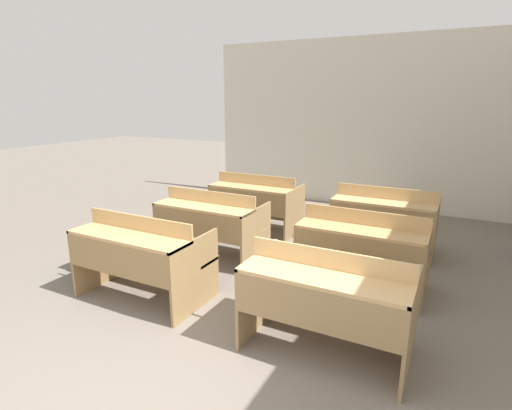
# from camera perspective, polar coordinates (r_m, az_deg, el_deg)

# --- Properties ---
(wall_back) EXTENTS (5.97, 0.06, 3.09)m
(wall_back) POSITION_cam_1_polar(r_m,az_deg,el_deg) (7.79, 15.07, 11.04)
(wall_back) COLOR beige
(wall_back) RESTS_ON ground_plane
(bench_front_left) EXTENTS (1.30, 0.76, 0.89)m
(bench_front_left) POSITION_cam_1_polar(r_m,az_deg,el_deg) (4.25, -16.06, -6.72)
(bench_front_left) COLOR olive
(bench_front_left) RESTS_ON ground_plane
(bench_front_right) EXTENTS (1.30, 0.76, 0.89)m
(bench_front_right) POSITION_cam_1_polar(r_m,az_deg,el_deg) (3.30, 10.11, -12.88)
(bench_front_right) COLOR #9A7C52
(bench_front_right) RESTS_ON ground_plane
(bench_second_left) EXTENTS (1.30, 0.76, 0.89)m
(bench_second_left) POSITION_cam_1_polar(r_m,az_deg,el_deg) (5.15, -6.51, -2.40)
(bench_second_left) COLOR #997B51
(bench_second_left) RESTS_ON ground_plane
(bench_second_right) EXTENTS (1.30, 0.76, 0.89)m
(bench_second_right) POSITION_cam_1_polar(r_m,az_deg,el_deg) (4.41, 14.95, -5.84)
(bench_second_right) COLOR olive
(bench_second_right) RESTS_ON ground_plane
(bench_third_left) EXTENTS (1.30, 0.76, 0.89)m
(bench_third_left) POSITION_cam_1_polar(r_m,az_deg,el_deg) (6.18, -0.06, 0.66)
(bench_third_left) COLOR #94764C
(bench_third_left) RESTS_ON ground_plane
(bench_third_right) EXTENTS (1.30, 0.76, 0.89)m
(bench_third_right) POSITION_cam_1_polar(r_m,az_deg,el_deg) (5.59, 17.81, -1.65)
(bench_third_right) COLOR #997A50
(bench_third_right) RESTS_ON ground_plane
(schoolbag) EXTENTS (0.35, 0.29, 0.36)m
(schoolbag) POSITION_cam_1_polar(r_m,az_deg,el_deg) (5.23, -22.59, -6.81)
(schoolbag) COLOR #2D6638
(schoolbag) RESTS_ON ground_plane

